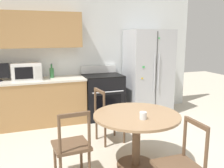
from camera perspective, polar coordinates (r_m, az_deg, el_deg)
back_wall at (r=5.33m, az=-9.86°, el=7.79°), size 5.20×0.44×2.60m
kitchen_counter at (r=5.11m, az=-18.18°, el=-4.07°), size 2.14×0.64×0.90m
refrigerator at (r=5.58m, az=8.23°, el=2.66°), size 0.94×0.75×1.85m
oven_range at (r=5.31m, az=-2.11°, el=-2.72°), size 0.79×0.68×1.08m
microwave at (r=5.03m, az=-18.94°, el=2.70°), size 0.54×0.37×0.31m
counter_bottle at (r=5.14m, az=-13.60°, el=2.60°), size 0.08×0.08×0.28m
dining_table at (r=3.35m, az=5.62°, el=-9.36°), size 1.14×1.14×0.73m
dining_chair_left at (r=3.14m, az=-9.19°, el=-13.85°), size 0.45×0.45×0.90m
dining_chair_near at (r=2.77m, az=15.39°, el=-17.74°), size 0.42×0.42×0.90m
dining_chair_far at (r=4.12m, az=-0.81°, el=-7.43°), size 0.47×0.47×0.90m
candle_glass at (r=3.11m, az=7.11°, el=-7.29°), size 0.09×0.09×0.09m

